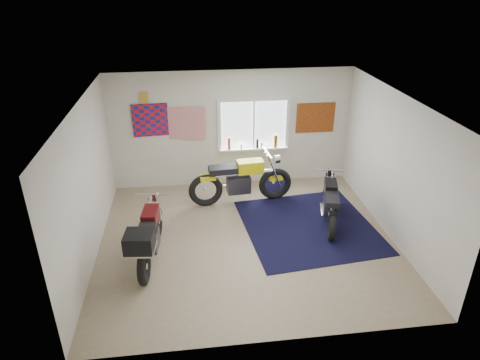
{
  "coord_description": "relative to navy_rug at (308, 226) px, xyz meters",
  "views": [
    {
      "loc": [
        -0.98,
        -6.73,
        4.62
      ],
      "look_at": [
        -0.08,
        0.4,
        1.08
      ],
      "focal_mm": 32.0,
      "sensor_mm": 36.0,
      "label": 1
    }
  ],
  "objects": [
    {
      "name": "flag_display",
      "position": [
        -3.2,
        2.16,
        2.14
      ],
      "size": [
        1.6,
        0.1,
        1.17
      ],
      "color": "red",
      "rests_on": "room_shell"
    },
    {
      "name": "ground",
      "position": [
        -1.3,
        -0.32,
        -0.01
      ],
      "size": [
        5.5,
        5.5,
        0.0
      ],
      "primitive_type": "plane",
      "color": "#9E896B",
      "rests_on": "ground"
    },
    {
      "name": "room_shell",
      "position": [
        -1.3,
        -0.32,
        1.63
      ],
      "size": [
        5.5,
        5.5,
        5.5
      ],
      "color": "white",
      "rests_on": "ground"
    },
    {
      "name": "maroon_tourer",
      "position": [
        -3.07,
        -0.79,
        0.52
      ],
      "size": [
        0.68,
        2.01,
        1.02
      ],
      "rotation": [
        0.0,
        0.0,
        1.47
      ],
      "color": "black",
      "rests_on": "ground"
    },
    {
      "name": "oil_bottles",
      "position": [
        -0.71,
        2.08,
        1.02
      ],
      "size": [
        1.17,
        0.09,
        0.3
      ],
      "color": "maroon",
      "rests_on": "window_assembly"
    },
    {
      "name": "yellow_triumph",
      "position": [
        -1.22,
        1.19,
        0.5
      ],
      "size": [
        2.3,
        0.69,
        1.16
      ],
      "rotation": [
        0.0,
        0.0,
        0.08
      ],
      "color": "black",
      "rests_on": "ground"
    },
    {
      "name": "triumph_poster",
      "position": [
        0.65,
        2.16,
        1.54
      ],
      "size": [
        0.9,
        0.03,
        0.7
      ],
      "primitive_type": "cube",
      "color": "#A54C14",
      "rests_on": "room_shell"
    },
    {
      "name": "window_assembly",
      "position": [
        -0.8,
        2.15,
        1.36
      ],
      "size": [
        1.66,
        0.17,
        1.26
      ],
      "color": "white",
      "rests_on": "room_shell"
    },
    {
      "name": "navy_rug",
      "position": [
        0.0,
        0.0,
        0.0
      ],
      "size": [
        2.75,
        2.84,
        0.01
      ],
      "primitive_type": "cube",
      "rotation": [
        0.0,
        0.0,
        0.1
      ],
      "color": "black",
      "rests_on": "ground"
    },
    {
      "name": "black_chrome_bike",
      "position": [
        0.45,
        0.14,
        0.41
      ],
      "size": [
        0.68,
        1.83,
        0.96
      ],
      "rotation": [
        0.0,
        0.0,
        1.32
      ],
      "color": "black",
      "rests_on": "navy_rug"
    }
  ]
}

